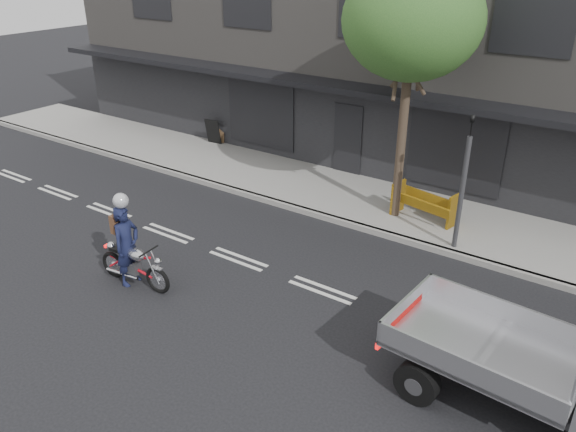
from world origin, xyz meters
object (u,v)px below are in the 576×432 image
(street_tree, at_px, (412,21))
(construction_barrier, at_px, (422,206))
(traffic_light_pole, at_px, (462,191))
(motorcycle, at_px, (134,264))
(rider, at_px, (127,246))
(sandwich_board, at_px, (213,131))

(street_tree, relative_size, construction_barrier, 3.91)
(traffic_light_pole, bearing_deg, motorcycle, -134.38)
(construction_barrier, bearing_deg, traffic_light_pole, -32.40)
(rider, relative_size, construction_barrier, 1.09)
(motorcycle, bearing_deg, street_tree, 57.30)
(street_tree, bearing_deg, construction_barrier, -5.46)
(construction_barrier, bearing_deg, street_tree, 174.54)
(motorcycle, distance_m, construction_barrier, 7.55)
(traffic_light_pole, distance_m, rider, 7.86)
(street_tree, relative_size, rider, 3.59)
(motorcycle, xyz_separation_m, rider, (-0.15, -0.00, 0.41))
(traffic_light_pole, bearing_deg, construction_barrier, 147.60)
(traffic_light_pole, height_order, rider, traffic_light_pole)
(traffic_light_pole, bearing_deg, rider, -135.16)
(rider, bearing_deg, traffic_light_pole, -49.77)
(street_tree, xyz_separation_m, motorcycle, (-3.40, -6.37, -4.75))
(rider, bearing_deg, motorcycle, -94.59)
(motorcycle, bearing_deg, traffic_light_pole, 41.01)
(street_tree, distance_m, traffic_light_pole, 4.23)
(traffic_light_pole, distance_m, sandwich_board, 10.65)
(traffic_light_pole, height_order, construction_barrier, traffic_light_pole)
(motorcycle, height_order, construction_barrier, construction_barrier)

